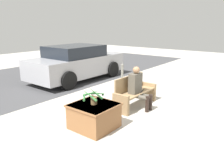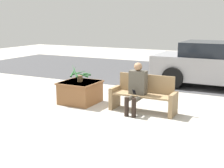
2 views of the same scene
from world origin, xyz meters
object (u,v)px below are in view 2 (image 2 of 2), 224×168
Objects in this scene: bench at (144,95)px; planter_box at (80,92)px; person_seated at (137,86)px; potted_plant at (80,75)px; parked_car at (220,65)px.

bench is 1.75m from planter_box.
potted_plant is at bearing 175.04° from person_seated.
parked_car reaches higher than planter_box.
planter_box is (-1.74, -0.05, -0.10)m from bench.
parked_car is at bearing 51.25° from potted_plant.
parked_car reaches higher than bench.
potted_plant is (-1.74, -0.04, 0.35)m from bench.
planter_box is 0.23× the size of parked_car.
potted_plant is at bearing 36.88° from planter_box.
person_seated is at bearing -120.25° from bench.
potted_plant is at bearing -178.63° from bench.
planter_box is at bearing -128.77° from parked_car.
person_seated is at bearing -4.80° from planter_box.
bench is 1.77m from potted_plant.
person_seated is at bearing -108.85° from parked_car.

